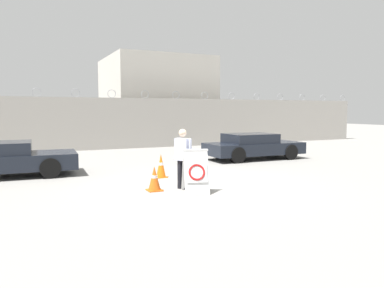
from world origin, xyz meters
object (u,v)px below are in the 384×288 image
Objects in this scene: barricade_sign at (196,171)px; parked_car_far_side at (253,146)px; traffic_cone_near at (154,179)px; parked_car_front_coupe at (1,159)px; traffic_cone_mid at (161,166)px; security_guard at (183,156)px.

barricade_sign reaches higher than parked_car_far_side.
parked_car_front_coupe is at bearing 133.28° from traffic_cone_near.
traffic_cone_near is 0.87× the size of traffic_cone_mid.
barricade_sign is 0.70× the size of security_guard.
parked_car_front_coupe reaches higher than traffic_cone_mid.
parked_car_far_side is (5.43, 4.54, -0.33)m from security_guard.
traffic_cone_mid reaches higher than traffic_cone_near.
security_guard is at bearing -139.66° from parked_car_far_side.
security_guard reaches higher than parked_car_front_coupe.
security_guard reaches higher than traffic_cone_near.
barricade_sign is at bearing -88.93° from traffic_cone_mid.
barricade_sign is at bearing -42.40° from parked_car_front_coupe.
parked_car_far_side is at bearing 35.52° from traffic_cone_near.
traffic_cone_near is 0.15× the size of parked_car_far_side.
parked_car_far_side is (5.32, 5.15, 0.01)m from barricade_sign.
parked_car_front_coupe is (-3.89, 4.13, 0.26)m from traffic_cone_near.
parked_car_front_coupe is at bearing 150.71° from barricade_sign.
security_guard is 2.49× the size of traffic_cone_near.
barricade_sign is 2.55m from traffic_cone_mid.
traffic_cone_near is (-0.81, 0.09, -0.59)m from security_guard.
parked_car_far_side is (5.37, 2.60, 0.21)m from traffic_cone_mid.
barricade_sign is 1.50× the size of traffic_cone_mid.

